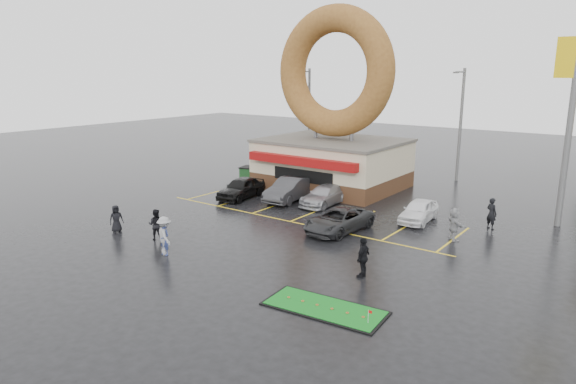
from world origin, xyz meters
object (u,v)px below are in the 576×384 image
Objects in this scene: dumpster at (253,176)px; person_blue at (164,239)px; shell_sign at (573,97)px; streetlight_mid at (460,122)px; car_dgrey at (290,189)px; car_silver at (325,195)px; car_white at (419,211)px; donut_shop at (333,129)px; car_grey at (339,220)px; putting_green at (324,308)px; person_cameraman at (363,257)px; car_black at (241,188)px; streetlight_left at (309,114)px.

person_blue is at bearing -78.39° from dumpster.
shell_sign is at bearing 49.60° from person_blue.
car_dgrey is (-7.06, -13.41, -3.99)m from streetlight_mid.
car_dgrey reaches higher than car_silver.
car_white is 14.97m from person_blue.
donut_shop is 11.08m from car_white.
putting_green is at bearing -57.30° from car_grey.
donut_shop reaches higher than car_grey.
car_grey is at bearing 117.96° from putting_green.
donut_shop is 12.00m from car_grey.
shell_sign is at bearing -44.73° from streetlight_mid.
putting_green is (8.40, -13.13, -0.60)m from car_silver.
person_cameraman is (3.56, -22.45, -3.87)m from streetlight_mid.
dumpster is (-21.52, -2.01, -6.73)m from shell_sign.
streetlight_mid is 23.06m from person_cameraman.
car_dgrey is 2.99× the size of person_blue.
person_blue reaches higher than car_black.
person_cameraman reaches higher than dumpster.
person_cameraman reaches higher than car_black.
streetlight_mid is 1.87× the size of putting_green.
dumpster is (1.48, -9.93, -4.13)m from streetlight_left.
streetlight_left is 2.07× the size of car_black.
donut_shop is 2.81× the size of car_dgrey.
car_grey is 0.97× the size of putting_green.
shell_sign is at bearing -8.22° from dumpster.
donut_shop is at bearing 121.03° from putting_green.
car_grey is at bearing -22.55° from car_black.
dumpster is at bearing 112.26° from car_black.
shell_sign is 2.20× the size of putting_green.
car_black is (3.80, -13.92, -4.04)m from streetlight_left.
shell_sign reaches higher than person_cameraman.
streetlight_mid is at bearing -174.25° from person_cameraman.
streetlight_mid reaches higher than putting_green.
car_silver is (-4.51, -12.92, -4.14)m from streetlight_mid.
person_cameraman is (13.76, -7.53, 0.17)m from car_black.
putting_green is at bearing -55.43° from car_dgrey.
car_silver is at bearing -27.50° from dumpster.
streetlight_mid is (7.00, 7.95, 0.32)m from donut_shop.
streetlight_mid reaches higher than car_black.
car_white is at bearing -3.26° from car_dgrey.
donut_shop is at bearing -44.78° from streetlight_left.
car_dgrey is 2.64× the size of person_cameraman.
car_silver is 8.26m from dumpster.
streetlight_left is at bearing 161.01° from shell_sign.
putting_green is at bearing -106.60° from shell_sign.
person_blue is 9.49m from putting_green.
car_grey is at bearing -126.72° from car_white.
person_blue is at bearing -73.39° from person_cameraman.
person_blue is 0.88× the size of person_cameraman.
car_silver is 2.42× the size of person_cameraman.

